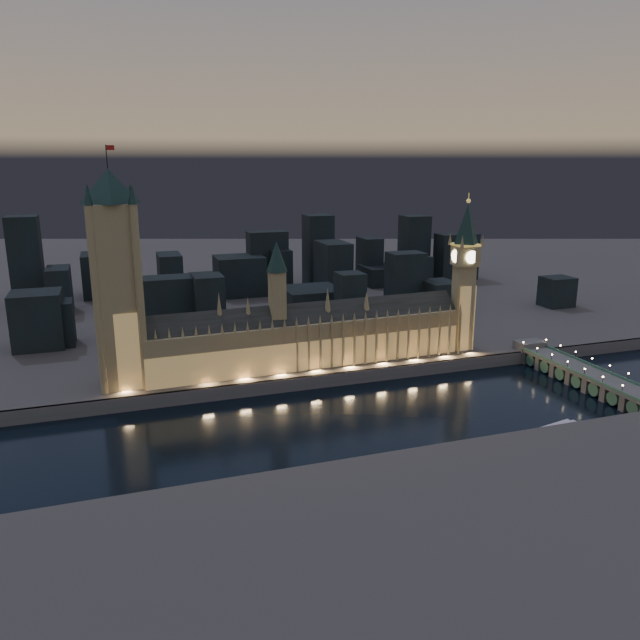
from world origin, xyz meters
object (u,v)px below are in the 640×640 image
object	(u,v)px
palace_of_westminster	(308,336)
westminster_bridge	(579,374)
river_boat	(557,431)
victoria_tower	(116,271)
elizabeth_tower	(465,264)

from	to	relation	value
palace_of_westminster	westminster_bridge	bearing A→B (deg)	-23.23
westminster_bridge	river_boat	xyz separation A→B (m)	(-60.00, -54.55, -4.43)
victoria_tower	westminster_bridge	world-z (taller)	victoria_tower
elizabeth_tower	westminster_bridge	size ratio (longest dim) A/B	0.92
palace_of_westminster	river_boat	distance (m)	152.97
elizabeth_tower	westminster_bridge	xyz separation A→B (m)	(43.35, -65.37, -59.63)
elizabeth_tower	river_boat	bearing A→B (deg)	-97.90
palace_of_westminster	elizabeth_tower	world-z (taller)	elizabeth_tower
victoria_tower	westminster_bridge	size ratio (longest dim) A/B	1.17
elizabeth_tower	victoria_tower	bearing A→B (deg)	180.00
westminster_bridge	victoria_tower	bearing A→B (deg)	165.96
westminster_bridge	palace_of_westminster	bearing A→B (deg)	156.77
palace_of_westminster	victoria_tower	xyz separation A→B (m)	(-109.45, 0.19, 47.23)
victoria_tower	elizabeth_tower	distance (m)	218.15
palace_of_westminster	elizabeth_tower	bearing A→B (deg)	0.10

